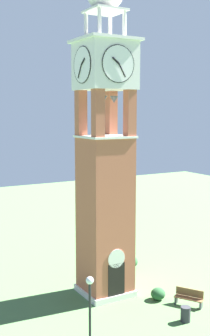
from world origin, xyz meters
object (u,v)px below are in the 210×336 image
at_px(park_bench, 189,297).
at_px(trash_bin, 186,314).
at_px(clock_tower, 105,167).
at_px(lamp_post, 90,299).

relative_size(park_bench, trash_bin, 1.99).
relative_size(clock_tower, trash_bin, 22.56).
height_order(park_bench, lamp_post, lamp_post).
xyz_separation_m(park_bench, trash_bin, (-1.40, -1.37, -0.08)).
distance_m(lamp_post, trash_bin, 5.97).
bearing_deg(park_bench, trash_bin, -135.68).
relative_size(lamp_post, trash_bin, 4.38).
relative_size(clock_tower, lamp_post, 5.15).
height_order(lamp_post, trash_bin, lamp_post).
bearing_deg(clock_tower, trash_bin, -70.43).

